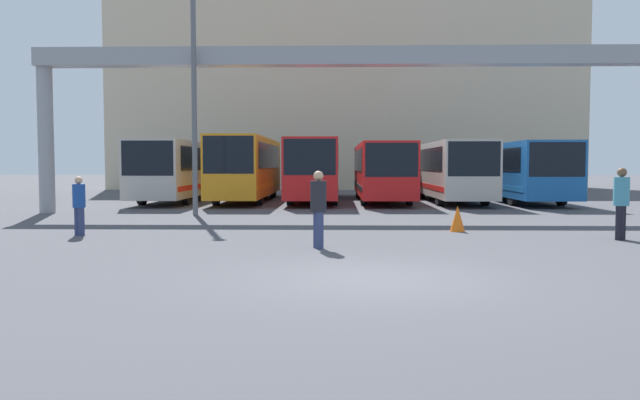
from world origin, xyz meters
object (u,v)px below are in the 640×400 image
bus_slot_2 (315,167)px  pedestrian_mid_right (621,202)px  bus_slot_3 (381,169)px  lamp_post (194,85)px  pedestrian_far_center (318,207)px  bus_slot_4 (450,168)px  bus_slot_5 (517,168)px  traffic_cone (458,219)px  bus_slot_0 (181,167)px  pedestrian_mid_left (79,204)px  bus_slot_1 (247,165)px

bus_slot_2 → pedestrian_mid_right: 18.91m
bus_slot_3 → lamp_post: (-7.81, -9.06, 3.24)m
bus_slot_3 → pedestrian_far_center: bus_slot_3 is taller
pedestrian_mid_right → bus_slot_4: bearing=-135.5°
bus_slot_5 → traffic_cone: bearing=-112.1°
bus_slot_0 → bus_slot_5: size_ratio=1.01×
bus_slot_0 → pedestrian_mid_left: 15.99m
bus_slot_4 → bus_slot_5: bearing=5.3°
bus_slot_3 → bus_slot_4: bearing=-7.8°
bus_slot_1 → lamp_post: (-0.76, -8.84, 3.07)m
bus_slot_0 → pedestrian_mid_left: (1.15, -15.92, -0.91)m
bus_slot_3 → pedestrian_mid_left: bus_slot_3 is taller
pedestrian_mid_right → pedestrian_far_center: size_ratio=1.04×
bus_slot_4 → bus_slot_3: bearing=172.2°
bus_slot_2 → traffic_cone: bearing=-72.7°
bus_slot_5 → pedestrian_far_center: (-9.86, -18.30, -0.77)m
traffic_cone → bus_slot_2: bearing=107.3°
pedestrian_far_center → pedestrian_mid_right: bearing=86.2°
bus_slot_2 → bus_slot_4: bus_slot_2 is taller
bus_slot_1 → pedestrian_far_center: bus_slot_1 is taller
pedestrian_far_center → bus_slot_3: bearing=154.7°
bus_slot_1 → pedestrian_mid_left: size_ratio=7.16×
bus_slot_4 → pedestrian_far_center: bus_slot_4 is taller
bus_slot_3 → pedestrian_mid_right: 17.41m
pedestrian_mid_right → traffic_cone: 4.31m
pedestrian_mid_right → bus_slot_1: bearing=-104.5°
pedestrian_far_center → bus_slot_4: bearing=143.9°
bus_slot_4 → pedestrian_mid_right: 16.27m
bus_slot_2 → pedestrian_far_center: bearing=-87.8°
bus_slot_3 → bus_slot_4: (3.53, -0.49, 0.03)m
bus_slot_1 → bus_slot_4: 10.58m
bus_slot_4 → pedestrian_far_center: 19.07m
pedestrian_mid_left → bus_slot_3: bearing=91.0°
bus_slot_2 → pedestrian_mid_right: size_ratio=6.68×
bus_slot_2 → bus_slot_5: (10.58, -0.37, -0.09)m
bus_slot_4 → bus_slot_5: bus_slot_4 is taller
bus_slot_3 → pedestrian_mid_right: (4.95, -16.67, -0.73)m
lamp_post → bus_slot_2: bearing=65.2°
pedestrian_mid_right → lamp_post: lamp_post is taller
bus_slot_5 → pedestrian_far_center: 20.80m
bus_slot_5 → traffic_cone: 15.81m
bus_slot_0 → pedestrian_far_center: 19.92m
pedestrian_mid_left → lamp_post: lamp_post is taller
bus_slot_1 → pedestrian_mid_left: bus_slot_1 is taller
bus_slot_0 → traffic_cone: 18.79m
bus_slot_2 → bus_slot_5: bearing=-2.0°
bus_slot_1 → bus_slot_4: size_ratio=1.05×
lamp_post → bus_slot_5: bearing=30.9°
pedestrian_mid_left → traffic_cone: pedestrian_mid_left is taller
bus_slot_0 → bus_slot_4: size_ratio=1.07×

